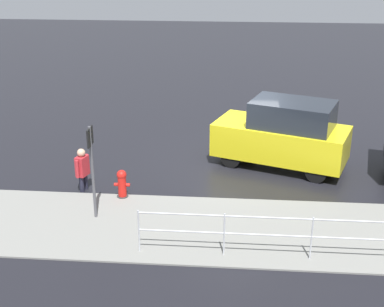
{
  "coord_description": "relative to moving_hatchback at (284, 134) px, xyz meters",
  "views": [
    {
      "loc": [
        0.14,
        15.33,
        6.45
      ],
      "look_at": [
        1.27,
        1.64,
        0.9
      ],
      "focal_mm": 50.0,
      "sensor_mm": 36.0,
      "label": 1
    }
  ],
  "objects": [
    {
      "name": "ground_plane",
      "position": [
        1.36,
        -0.19,
        -1.03
      ],
      "size": [
        60.0,
        60.0,
        0.0
      ],
      "primitive_type": "plane",
      "color": "black"
    },
    {
      "name": "kerb_strip",
      "position": [
        1.36,
        4.01,
        -1.01
      ],
      "size": [
        24.0,
        3.2,
        0.04
      ],
      "primitive_type": "cube",
      "color": "slate",
      "rests_on": "ground"
    },
    {
      "name": "moving_hatchback",
      "position": [
        0.0,
        0.0,
        0.0
      ],
      "size": [
        4.25,
        2.93,
        2.06
      ],
      "color": "yellow",
      "rests_on": "ground"
    },
    {
      "name": "fire_hydrant",
      "position": [
        4.4,
        2.53,
        -0.63
      ],
      "size": [
        0.42,
        0.31,
        0.8
      ],
      "color": "red",
      "rests_on": "ground"
    },
    {
      "name": "pedestrian",
      "position": [
        5.55,
        2.16,
        -0.34
      ],
      "size": [
        0.34,
        0.55,
        1.22
      ],
      "color": "#B2262D",
      "rests_on": "ground"
    },
    {
      "name": "metal_railing",
      "position": [
        -0.23,
        5.15,
        -0.31
      ],
      "size": [
        7.44,
        0.04,
        1.05
      ],
      "color": "#B7BABF",
      "rests_on": "ground"
    },
    {
      "name": "sign_post",
      "position": [
        4.83,
        3.7,
        0.55
      ],
      "size": [
        0.07,
        0.44,
        2.4
      ],
      "color": "#4C4C51",
      "rests_on": "ground"
    }
  ]
}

